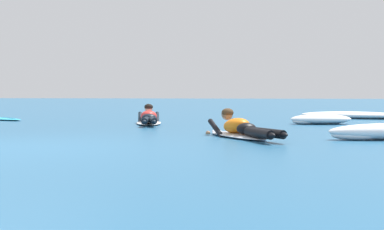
# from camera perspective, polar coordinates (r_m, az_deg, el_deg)

# --- Properties ---
(ground_plane) EXTENTS (120.00, 120.00, 0.00)m
(ground_plane) POSITION_cam_1_polar(r_m,az_deg,el_deg) (17.41, -2.31, -0.22)
(ground_plane) COLOR #235B84
(surfer_near) EXTENTS (1.62, 2.34, 0.55)m
(surfer_near) POSITION_cam_1_polar(r_m,az_deg,el_deg) (9.37, 5.08, -1.51)
(surfer_near) COLOR silver
(surfer_near) RESTS_ON ground
(surfer_far) EXTENTS (1.10, 2.55, 0.54)m
(surfer_far) POSITION_cam_1_polar(r_m,az_deg,el_deg) (13.39, -4.52, -0.40)
(surfer_far) COLOR white
(surfer_far) RESTS_ON ground
(drifting_surfboard) EXTENTS (2.14, 1.72, 0.16)m
(drifting_surfboard) POSITION_cam_1_polar(r_m,az_deg,el_deg) (16.60, -19.38, -0.35)
(drifting_surfboard) COLOR #2DB2D1
(drifting_surfboard) RESTS_ON ground
(whitewater_front) EXTENTS (1.63, 1.06, 0.25)m
(whitewater_front) POSITION_cam_1_polar(r_m,az_deg,el_deg) (13.84, 13.28, -0.46)
(whitewater_front) COLOR white
(whitewater_front) RESTS_ON ground
(whitewater_mid_right) EXTENTS (3.06, 1.40, 0.21)m
(whitewater_mid_right) POSITION_cam_1_polar(r_m,az_deg,el_deg) (17.03, 16.22, -0.03)
(whitewater_mid_right) COLOR white
(whitewater_mid_right) RESTS_ON ground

